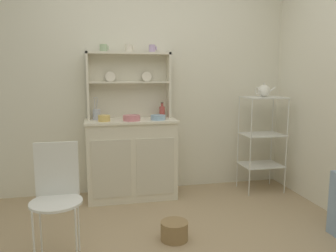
{
  "coord_description": "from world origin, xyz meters",
  "views": [
    {
      "loc": [
        -0.58,
        -2.14,
        1.33
      ],
      "look_at": [
        0.12,
        1.12,
        0.81
      ],
      "focal_mm": 35.65,
      "sensor_mm": 36.0,
      "label": 1
    }
  ],
  "objects_px": {
    "porcelain_teapot": "(264,91)",
    "floor_basket": "(174,231)",
    "wire_chair": "(57,190)",
    "utensil_jar": "(97,114)",
    "bowl_mixing_large": "(104,118)",
    "jam_bottle": "(162,112)",
    "hutch_shelf_unit": "(129,80)",
    "bakers_rack": "(262,132)",
    "cup_sage_0": "(104,48)",
    "hutch_cabinet": "(132,158)"
  },
  "relations": [
    {
      "from": "hutch_cabinet",
      "to": "jam_bottle",
      "type": "bearing_deg",
      "value": 13.65
    },
    {
      "from": "bowl_mixing_large",
      "to": "wire_chair",
      "type": "bearing_deg",
      "value": -109.08
    },
    {
      "from": "bowl_mixing_large",
      "to": "utensil_jar",
      "type": "height_order",
      "value": "utensil_jar"
    },
    {
      "from": "porcelain_teapot",
      "to": "hutch_cabinet",
      "type": "bearing_deg",
      "value": 176.34
    },
    {
      "from": "wire_chair",
      "to": "utensil_jar",
      "type": "relative_size",
      "value": 3.59
    },
    {
      "from": "jam_bottle",
      "to": "utensil_jar",
      "type": "height_order",
      "value": "utensil_jar"
    },
    {
      "from": "hutch_shelf_unit",
      "to": "porcelain_teapot",
      "type": "xyz_separation_m",
      "value": [
        1.47,
        -0.26,
        -0.12
      ]
    },
    {
      "from": "hutch_cabinet",
      "to": "bowl_mixing_large",
      "type": "height_order",
      "value": "bowl_mixing_large"
    },
    {
      "from": "wire_chair",
      "to": "jam_bottle",
      "type": "distance_m",
      "value": 1.63
    },
    {
      "from": "wire_chair",
      "to": "utensil_jar",
      "type": "distance_m",
      "value": 1.31
    },
    {
      "from": "utensil_jar",
      "to": "bowl_mixing_large",
      "type": "bearing_deg",
      "value": -63.69
    },
    {
      "from": "cup_sage_0",
      "to": "utensil_jar",
      "type": "xyz_separation_m",
      "value": [
        -0.09,
        -0.04,
        -0.69
      ]
    },
    {
      "from": "bakers_rack",
      "to": "wire_chair",
      "type": "height_order",
      "value": "bakers_rack"
    },
    {
      "from": "bakers_rack",
      "to": "porcelain_teapot",
      "type": "xyz_separation_m",
      "value": [
        -0.0,
        0.0,
        0.47
      ]
    },
    {
      "from": "floor_basket",
      "to": "utensil_jar",
      "type": "relative_size",
      "value": 0.94
    },
    {
      "from": "hutch_shelf_unit",
      "to": "floor_basket",
      "type": "distance_m",
      "value": 1.71
    },
    {
      "from": "hutch_shelf_unit",
      "to": "floor_basket",
      "type": "xyz_separation_m",
      "value": [
        0.23,
        -1.2,
        -1.19
      ]
    },
    {
      "from": "wire_chair",
      "to": "floor_basket",
      "type": "distance_m",
      "value": 0.98
    },
    {
      "from": "cup_sage_0",
      "to": "porcelain_teapot",
      "type": "distance_m",
      "value": 1.81
    },
    {
      "from": "bakers_rack",
      "to": "porcelain_teapot",
      "type": "height_order",
      "value": "porcelain_teapot"
    },
    {
      "from": "bowl_mixing_large",
      "to": "porcelain_teapot",
      "type": "height_order",
      "value": "porcelain_teapot"
    },
    {
      "from": "hutch_shelf_unit",
      "to": "bakers_rack",
      "type": "height_order",
      "value": "hutch_shelf_unit"
    },
    {
      "from": "utensil_jar",
      "to": "porcelain_teapot",
      "type": "height_order",
      "value": "porcelain_teapot"
    },
    {
      "from": "porcelain_teapot",
      "to": "hutch_shelf_unit",
      "type": "bearing_deg",
      "value": 170.1
    },
    {
      "from": "bakers_rack",
      "to": "porcelain_teapot",
      "type": "relative_size",
      "value": 4.77
    },
    {
      "from": "utensil_jar",
      "to": "porcelain_teapot",
      "type": "bearing_deg",
      "value": -5.39
    },
    {
      "from": "hutch_cabinet",
      "to": "utensil_jar",
      "type": "height_order",
      "value": "utensil_jar"
    },
    {
      "from": "hutch_shelf_unit",
      "to": "bowl_mixing_large",
      "type": "xyz_separation_m",
      "value": [
        -0.28,
        -0.24,
        -0.38
      ]
    },
    {
      "from": "hutch_shelf_unit",
      "to": "bakers_rack",
      "type": "xyz_separation_m",
      "value": [
        1.48,
        -0.26,
        -0.58
      ]
    },
    {
      "from": "hutch_shelf_unit",
      "to": "wire_chair",
      "type": "height_order",
      "value": "hutch_shelf_unit"
    },
    {
      "from": "bowl_mixing_large",
      "to": "jam_bottle",
      "type": "bearing_deg",
      "value": 14.09
    },
    {
      "from": "cup_sage_0",
      "to": "jam_bottle",
      "type": "xyz_separation_m",
      "value": [
        0.62,
        -0.04,
        -0.68
      ]
    },
    {
      "from": "jam_bottle",
      "to": "porcelain_teapot",
      "type": "relative_size",
      "value": 0.76
    },
    {
      "from": "bakers_rack",
      "to": "cup_sage_0",
      "type": "xyz_separation_m",
      "value": [
        -1.74,
        0.22,
        0.92
      ]
    },
    {
      "from": "floor_basket",
      "to": "jam_bottle",
      "type": "bearing_deg",
      "value": 83.52
    },
    {
      "from": "hutch_shelf_unit",
      "to": "bakers_rack",
      "type": "distance_m",
      "value": 1.61
    },
    {
      "from": "floor_basket",
      "to": "cup_sage_0",
      "type": "bearing_deg",
      "value": 112.77
    },
    {
      "from": "porcelain_teapot",
      "to": "floor_basket",
      "type": "bearing_deg",
      "value": -142.82
    },
    {
      "from": "bakers_rack",
      "to": "wire_chair",
      "type": "relative_size",
      "value": 1.27
    },
    {
      "from": "bowl_mixing_large",
      "to": "cup_sage_0",
      "type": "bearing_deg",
      "value": 84.26
    },
    {
      "from": "hutch_cabinet",
      "to": "hutch_shelf_unit",
      "type": "distance_m",
      "value": 0.84
    },
    {
      "from": "floor_basket",
      "to": "bowl_mixing_large",
      "type": "height_order",
      "value": "bowl_mixing_large"
    },
    {
      "from": "jam_bottle",
      "to": "hutch_shelf_unit",
      "type": "bearing_deg",
      "value": 167.8
    },
    {
      "from": "hutch_shelf_unit",
      "to": "cup_sage_0",
      "type": "height_order",
      "value": "cup_sage_0"
    },
    {
      "from": "bowl_mixing_large",
      "to": "utensil_jar",
      "type": "xyz_separation_m",
      "value": [
        -0.08,
        0.15,
        0.03
      ]
    },
    {
      "from": "bowl_mixing_large",
      "to": "jam_bottle",
      "type": "xyz_separation_m",
      "value": [
        0.64,
        0.16,
        0.04
      ]
    },
    {
      "from": "cup_sage_0",
      "to": "bowl_mixing_large",
      "type": "xyz_separation_m",
      "value": [
        -0.02,
        -0.2,
        -0.72
      ]
    },
    {
      "from": "wire_chair",
      "to": "floor_basket",
      "type": "relative_size",
      "value": 3.81
    },
    {
      "from": "hutch_cabinet",
      "to": "hutch_shelf_unit",
      "type": "xyz_separation_m",
      "value": [
        0.0,
        0.16,
        0.83
      ]
    },
    {
      "from": "hutch_shelf_unit",
      "to": "wire_chair",
      "type": "bearing_deg",
      "value": -116.51
    }
  ]
}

